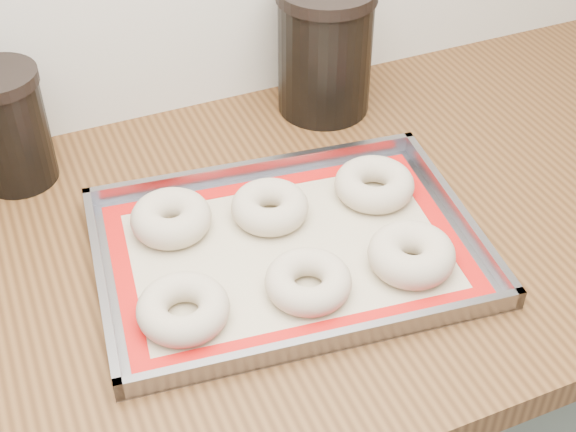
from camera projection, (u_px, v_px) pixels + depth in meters
name	position (u px, v px, depth m)	size (l,w,h in m)	color
countertop	(205.00, 264.00, 1.00)	(3.06, 0.68, 0.04)	brown
baking_tray	(288.00, 249.00, 0.98)	(0.50, 0.38, 0.03)	gray
baking_mat	(288.00, 250.00, 0.98)	(0.45, 0.34, 0.00)	#C6B793
bagel_front_left	(183.00, 309.00, 0.88)	(0.10, 0.10, 0.03)	#BDAC92
bagel_front_mid	(308.00, 281.00, 0.91)	(0.10, 0.10, 0.03)	#BDAC92
bagel_front_right	(411.00, 254.00, 0.94)	(0.10, 0.10, 0.04)	#BDAC92
bagel_back_left	(171.00, 218.00, 1.00)	(0.10, 0.10, 0.04)	#BDAC92
bagel_back_mid	(270.00, 207.00, 1.01)	(0.10, 0.10, 0.04)	#BDAC92
bagel_back_right	(374.00, 184.00, 1.05)	(0.10, 0.10, 0.04)	#BDAC92
canister_mid	(8.00, 127.00, 1.05)	(0.11, 0.11, 0.16)	black
canister_right	(325.00, 49.00, 1.17)	(0.14, 0.14, 0.19)	black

